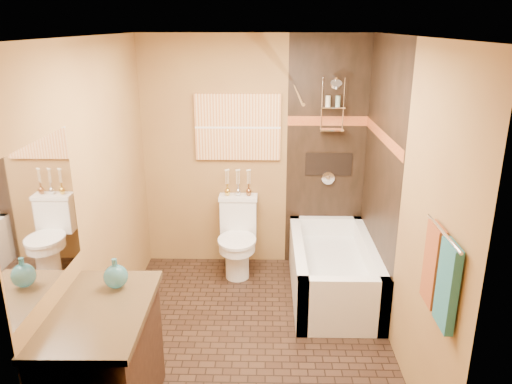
{
  "coord_description": "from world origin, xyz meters",
  "views": [
    {
      "loc": [
        0.13,
        -3.7,
        2.59
      ],
      "look_at": [
        0.04,
        0.4,
        1.2
      ],
      "focal_mm": 35.0,
      "sensor_mm": 36.0,
      "label": 1
    }
  ],
  "objects_px": {
    "sunset_painting": "(238,127)",
    "bathtub": "(333,274)",
    "toilet": "(238,237)",
    "vanity": "(104,368)"
  },
  "relations": [
    {
      "from": "bathtub",
      "to": "toilet",
      "type": "relative_size",
      "value": 1.83
    },
    {
      "from": "sunset_painting",
      "to": "bathtub",
      "type": "height_order",
      "value": "sunset_painting"
    },
    {
      "from": "bathtub",
      "to": "vanity",
      "type": "distance_m",
      "value": 2.47
    },
    {
      "from": "sunset_painting",
      "to": "toilet",
      "type": "height_order",
      "value": "sunset_painting"
    },
    {
      "from": "bathtub",
      "to": "vanity",
      "type": "relative_size",
      "value": 1.47
    },
    {
      "from": "toilet",
      "to": "sunset_painting",
      "type": "bearing_deg",
      "value": 90.5
    },
    {
      "from": "sunset_painting",
      "to": "toilet",
      "type": "xyz_separation_m",
      "value": [
        -0.0,
        -0.27,
        -1.14
      ]
    },
    {
      "from": "toilet",
      "to": "vanity",
      "type": "distance_m",
      "value": 2.33
    },
    {
      "from": "bathtub",
      "to": "toilet",
      "type": "height_order",
      "value": "toilet"
    },
    {
      "from": "sunset_painting",
      "to": "vanity",
      "type": "relative_size",
      "value": 0.88
    }
  ]
}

